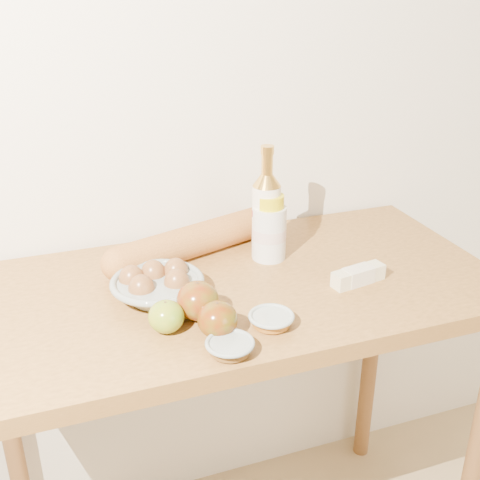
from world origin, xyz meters
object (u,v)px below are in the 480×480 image
at_px(cream_bottle, 269,229).
at_px(bourbon_bottle, 266,213).
at_px(egg_bowl, 157,285).
at_px(baguette, 192,241).
at_px(table, 236,330).

bearing_deg(cream_bottle, bourbon_bottle, 139.06).
bearing_deg(egg_bowl, bourbon_bottle, 19.86).
height_order(egg_bowl, baguette, baguette).
xyz_separation_m(table, baguette, (-0.05, 0.17, 0.16)).
relative_size(table, egg_bowl, 5.88).
distance_m(table, baguette, 0.24).
xyz_separation_m(table, egg_bowl, (-0.18, -0.00, 0.15)).
bearing_deg(baguette, bourbon_bottle, -38.06).
bearing_deg(bourbon_bottle, cream_bottle, -43.64).
xyz_separation_m(table, bourbon_bottle, (0.11, 0.11, 0.24)).
relative_size(bourbon_bottle, baguette, 0.59).
xyz_separation_m(bourbon_bottle, cream_bottle, (0.01, -0.01, -0.04)).
bearing_deg(egg_bowl, table, 0.19).
relative_size(bourbon_bottle, cream_bottle, 1.72).
bearing_deg(table, baguette, 108.01).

